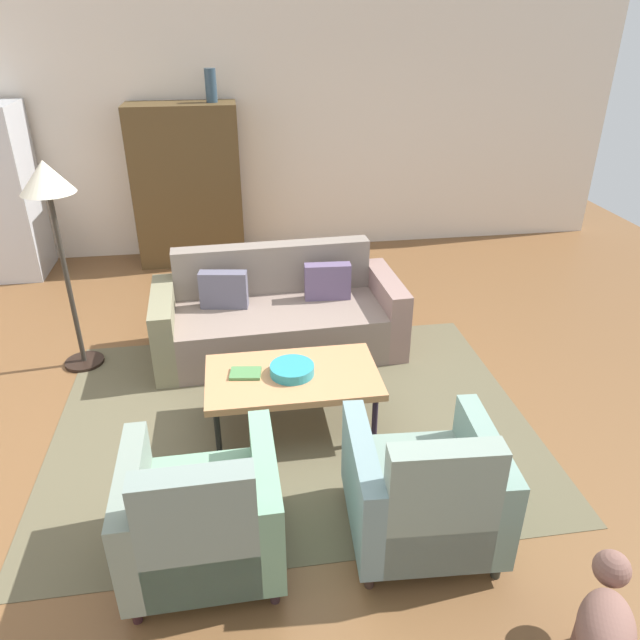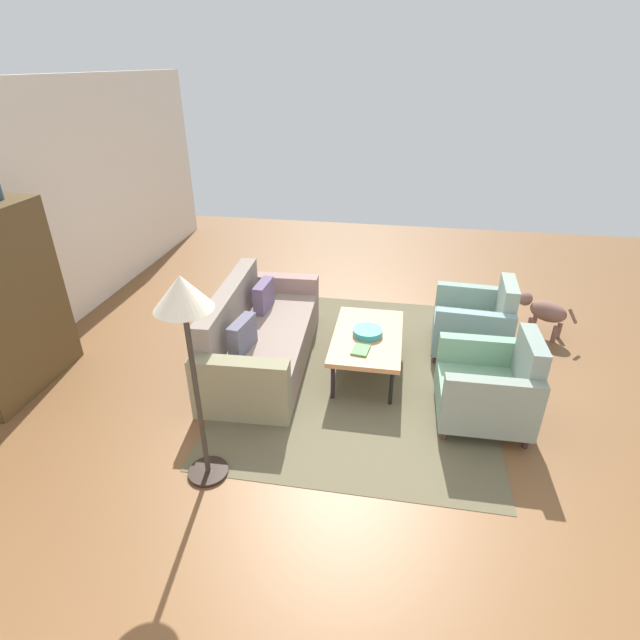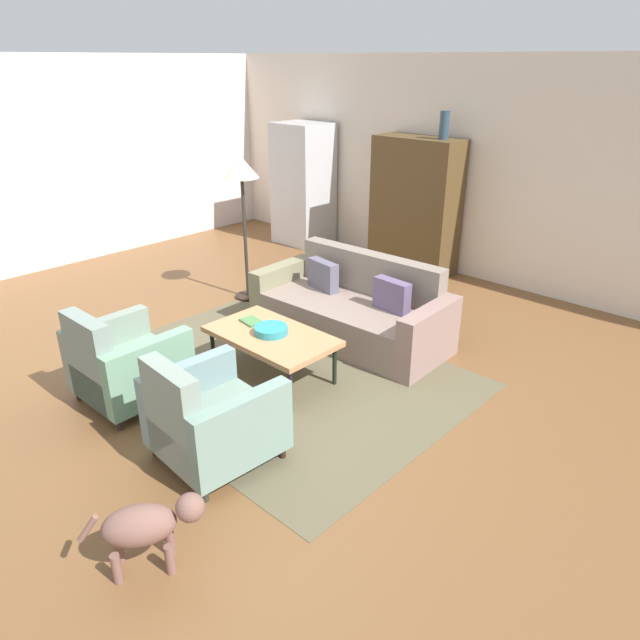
% 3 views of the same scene
% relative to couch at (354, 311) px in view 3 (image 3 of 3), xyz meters
% --- Properties ---
extents(ground_plane, '(10.80, 10.80, 0.00)m').
position_rel_couch_xyz_m(ground_plane, '(-0.12, -1.20, -0.29)').
color(ground_plane, brown).
extents(wall_back, '(9.00, 0.12, 2.80)m').
position_rel_couch_xyz_m(wall_back, '(-0.12, 2.58, 1.11)').
color(wall_back, beige).
rests_on(wall_back, ground).
extents(wall_left, '(0.12, 7.55, 2.80)m').
position_rel_couch_xyz_m(wall_left, '(-4.62, -1.20, 1.11)').
color(wall_left, silver).
rests_on(wall_left, ground).
extents(area_rug, '(3.40, 2.60, 0.01)m').
position_rel_couch_xyz_m(area_rug, '(0.00, -1.14, -0.28)').
color(area_rug, brown).
rests_on(area_rug, ground).
extents(couch, '(2.14, 0.99, 0.86)m').
position_rel_couch_xyz_m(couch, '(0.00, 0.00, 0.00)').
color(couch, gray).
rests_on(couch, ground).
extents(coffee_table, '(1.20, 0.70, 0.44)m').
position_rel_couch_xyz_m(coffee_table, '(0.00, -1.19, 0.11)').
color(coffee_table, black).
rests_on(coffee_table, ground).
extents(armchair_left, '(0.81, 0.81, 0.88)m').
position_rel_couch_xyz_m(armchair_left, '(-0.60, -2.35, 0.06)').
color(armchair_left, '#392920').
rests_on(armchair_left, ground).
extents(armchair_right, '(0.85, 0.85, 0.88)m').
position_rel_couch_xyz_m(armchair_right, '(0.60, -2.35, 0.06)').
color(armchair_right, '#392117').
rests_on(armchair_right, ground).
extents(fruit_bowl, '(0.31, 0.31, 0.07)m').
position_rel_couch_xyz_m(fruit_bowl, '(0.00, -1.19, 0.19)').
color(fruit_bowl, teal).
rests_on(fruit_bowl, coffee_table).
extents(book_stack, '(0.23, 0.18, 0.02)m').
position_rel_couch_xyz_m(book_stack, '(-0.32, -1.15, 0.16)').
color(book_stack, '#487B44').
rests_on(book_stack, coffee_table).
extents(cabinet, '(1.20, 0.51, 1.80)m').
position_rel_couch_xyz_m(cabinet, '(-0.82, 2.23, 0.61)').
color(cabinet, '#4E3A1F').
rests_on(cabinet, ground).
extents(vase_tall, '(0.12, 0.12, 0.34)m').
position_rel_couch_xyz_m(vase_tall, '(-0.47, 2.23, 1.68)').
color(vase_tall, '#2B4050').
rests_on(vase_tall, cabinet).
extents(refrigerator, '(0.80, 0.73, 1.85)m').
position_rel_couch_xyz_m(refrigerator, '(-2.86, 2.13, 0.64)').
color(refrigerator, '#B7BABF').
rests_on(refrigerator, ground).
extents(floor_lamp, '(0.40, 0.40, 1.72)m').
position_rel_couch_xyz_m(floor_lamp, '(-1.67, -0.07, 1.16)').
color(floor_lamp, black).
rests_on(floor_lamp, ground).
extents(dog, '(0.46, 0.62, 0.48)m').
position_rel_couch_xyz_m(dog, '(1.15, -3.19, 0.03)').
color(dog, brown).
rests_on(dog, ground).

